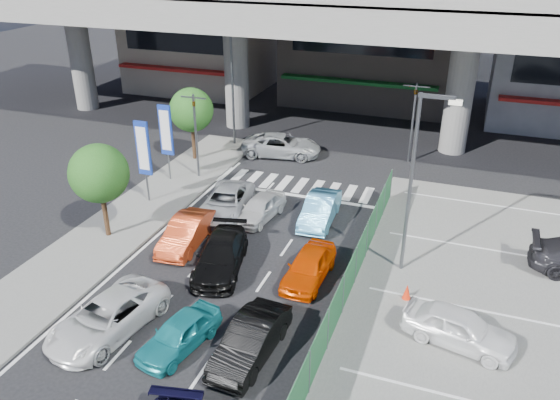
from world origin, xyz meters
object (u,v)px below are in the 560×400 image
at_px(street_lamp_right, 416,171).
at_px(parked_sedan_white, 459,328).
at_px(tree_far, 191,110).
at_px(traffic_cone, 407,292).
at_px(signboard_near, 143,151).
at_px(wagon_silver_front_left, 226,202).
at_px(kei_truck_front_right, 320,210).
at_px(hatch_black_mid_right, 251,340).
at_px(crossing_wagon_silver, 282,145).
at_px(sedan_white_mid_left, 108,317).
at_px(taxi_orange_right, 309,266).
at_px(sedan_white_front_mid, 260,208).
at_px(tree_near, 99,174).
at_px(taxi_orange_left, 186,233).
at_px(traffic_light_left, 195,116).
at_px(traffic_light_right, 415,103).
at_px(taxi_teal_mid, 179,334).
at_px(sedan_black_mid, 221,256).
at_px(signboard_far, 166,132).
at_px(street_lamp_left, 235,78).

distance_m(street_lamp_right, parked_sedan_white, 6.38).
bearing_deg(tree_far, traffic_cone, -34.86).
bearing_deg(signboard_near, traffic_cone, -15.84).
relative_size(wagon_silver_front_left, kei_truck_front_right, 1.15).
distance_m(hatch_black_mid_right, crossing_wagon_silver, 19.39).
xyz_separation_m(sedan_white_mid_left, taxi_orange_right, (5.99, 5.84, -0.03)).
relative_size(sedan_white_front_mid, crossing_wagon_silver, 0.71).
distance_m(tree_near, taxi_orange_left, 4.89).
xyz_separation_m(street_lamp_right, tree_near, (-14.17, -2.00, -1.38)).
distance_m(traffic_light_left, traffic_light_right, 13.63).
relative_size(traffic_light_right, parked_sedan_white, 1.29).
xyz_separation_m(sedan_white_mid_left, taxi_teal_mid, (2.91, 0.14, -0.08)).
bearing_deg(signboard_near, kei_truck_front_right, 6.48).
relative_size(street_lamp_right, sedan_white_front_mid, 2.16).
bearing_deg(parked_sedan_white, traffic_light_left, 69.81).
height_order(tree_near, parked_sedan_white, tree_near).
height_order(taxi_teal_mid, parked_sedan_white, parked_sedan_white).
height_order(street_lamp_right, signboard_near, street_lamp_right).
bearing_deg(hatch_black_mid_right, sedan_black_mid, 129.63).
xyz_separation_m(traffic_light_right, parked_sedan_white, (4.17, -17.27, -3.19)).
bearing_deg(street_lamp_right, traffic_cone, -80.34).
height_order(signboard_near, sedan_black_mid, signboard_near).
height_order(signboard_far, taxi_orange_right, signboard_far).
relative_size(hatch_black_mid_right, crossing_wagon_silver, 0.80).
relative_size(traffic_light_left, taxi_orange_left, 1.24).
xyz_separation_m(sedan_white_front_mid, traffic_cone, (8.23, -4.51, -0.24)).
bearing_deg(sedan_white_mid_left, wagon_silver_front_left, 99.17).
height_order(taxi_orange_left, sedan_black_mid, taxi_orange_left).
height_order(street_lamp_left, signboard_far, street_lamp_left).
distance_m(tree_near, taxi_orange_right, 10.72).
bearing_deg(tree_near, traffic_light_left, 84.29).
distance_m(signboard_near, sedan_white_mid_left, 11.24).
bearing_deg(parked_sedan_white, sedan_white_front_mid, 70.21).
relative_size(tree_far, hatch_black_mid_right, 1.15).
height_order(taxi_orange_left, taxi_orange_right, taxi_orange_left).
height_order(street_lamp_right, taxi_teal_mid, street_lamp_right).
relative_size(traffic_light_right, signboard_near, 1.11).
relative_size(street_lamp_right, sedan_white_mid_left, 1.61).
relative_size(tree_far, sedan_white_front_mid, 1.29).
xyz_separation_m(street_lamp_right, sedan_white_mid_left, (-9.80, -8.00, -4.08)).
height_order(taxi_teal_mid, traffic_cone, taxi_teal_mid).
xyz_separation_m(tree_near, taxi_orange_right, (10.36, -0.15, -2.72)).
height_order(sedan_white_mid_left, kei_truck_front_right, same).
bearing_deg(traffic_light_left, street_lamp_left, 91.20).
bearing_deg(parked_sedan_white, kei_truck_front_right, 57.65).
bearing_deg(crossing_wagon_silver, taxi_teal_mid, 179.31).
distance_m(street_lamp_left, signboard_near, 10.19).
height_order(tree_far, traffic_cone, tree_far).
distance_m(sedan_white_mid_left, kei_truck_front_right, 12.14).
height_order(signboard_far, taxi_teal_mid, signboard_far).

